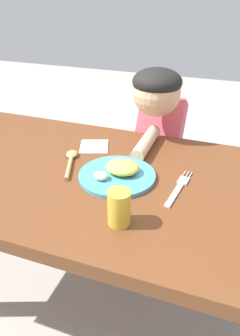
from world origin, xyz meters
The scene contains 8 objects.
ground_plane centered at (0.00, 0.00, 0.00)m, with size 8.00×8.00×0.00m, color #A8A499.
dining_table centered at (0.00, 0.00, 0.61)m, with size 1.46×0.74×0.68m.
plate centered at (0.10, 0.00, 0.69)m, with size 0.25×0.25×0.05m.
fork centered at (0.30, 0.00, 0.68)m, with size 0.05×0.22×0.01m.
spoon centered at (-0.09, 0.04, 0.69)m, with size 0.10×0.19×0.02m.
drinking_cup centered at (0.18, -0.21, 0.73)m, with size 0.06×0.06×0.10m, color gold.
person centered at (0.13, 0.45, 0.54)m, with size 0.21×0.49×0.95m.
napkin centered at (-0.06, 0.18, 0.68)m, with size 0.11×0.11×0.00m, color white.
Camera 1 is at (0.41, -0.82, 1.23)m, focal length 34.10 mm.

